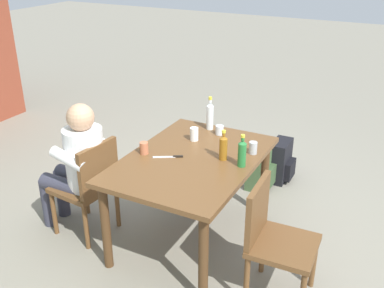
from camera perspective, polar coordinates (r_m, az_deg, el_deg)
ground_plane at (r=3.94m, az=-0.00°, el=-11.76°), size 24.00×24.00×0.00m
dining_table at (r=3.59m, az=-0.00°, el=-3.17°), size 1.41×0.98×0.76m
chair_far_left at (r=3.83m, az=-12.86°, el=-4.90°), size 0.48×0.48×0.87m
chair_near_left at (r=3.18m, az=10.23°, el=-11.40°), size 0.46×0.46×0.87m
person_in_white_shirt at (r=3.83m, az=-14.28°, el=-2.28°), size 0.47×0.61×1.18m
bottle_clear at (r=4.04m, az=2.30°, el=3.66°), size 0.06×0.06×0.31m
bottle_green at (r=3.39m, az=6.38°, el=-1.12°), size 0.06×0.06×0.26m
bottle_amber at (r=3.48m, az=4.00°, el=-0.38°), size 0.06×0.06×0.25m
cup_glass at (r=3.96m, az=3.56°, el=1.77°), size 0.07×0.07×0.08m
cup_steel at (r=3.63m, az=7.76°, el=-0.48°), size 0.07×0.07×0.10m
cup_white at (r=3.83m, az=0.28°, el=1.27°), size 0.07×0.07×0.11m
cup_terracotta at (r=3.61m, az=-6.12°, el=-0.51°), size 0.07×0.07×0.10m
table_knife at (r=3.55m, az=-2.78°, el=-1.63°), size 0.14×0.22×0.01m
backpack_by_near_side at (r=4.63m, az=8.75°, el=-2.81°), size 0.34×0.25×0.47m
backpack_by_far_side at (r=4.80m, az=11.25°, el=-2.19°), size 0.31×0.23×0.44m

